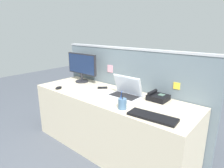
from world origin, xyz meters
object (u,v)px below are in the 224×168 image
Objects in this scene: keyboard_main at (152,117)px; laptop at (125,92)px; computer_mouse_right_hand at (59,88)px; pen_cup at (122,104)px; cell_phone_black_slab at (102,88)px; desk_phone at (158,97)px; desktop_monitor at (82,66)px.

laptop is at bearing 145.80° from keyboard_main.
pen_cup reaches higher than computer_mouse_right_hand.
cell_phone_black_slab is (-0.93, 0.36, -0.01)m from keyboard_main.
laptop is 0.34m from pen_cup.
pen_cup is at bearing 14.36° from cell_phone_black_slab.
laptop reaches higher than cell_phone_black_slab.
computer_mouse_right_hand is at bearing -158.29° from desk_phone.
pen_cup is (1.05, -0.41, -0.19)m from desktop_monitor.
desk_phone is (0.33, 0.15, -0.03)m from laptop.
laptop is at bearing 121.89° from pen_cup.
computer_mouse_right_hand is at bearing -178.74° from pen_cup.
computer_mouse_right_hand is at bearing 176.33° from keyboard_main.
pen_cup is at bearing 177.15° from keyboard_main.
pen_cup is 1.45× the size of cell_phone_black_slab.
desk_phone is at bearing 106.84° from keyboard_main.
desktop_monitor is 0.49m from computer_mouse_right_hand.
desktop_monitor is 5.58× the size of computer_mouse_right_hand.
laptop reaches higher than computer_mouse_right_hand.
desk_phone is 0.76m from cell_phone_black_slab.
desk_phone is 0.46m from keyboard_main.
computer_mouse_right_hand is at bearing -159.53° from laptop.
desktop_monitor is 4.35× the size of cell_phone_black_slab.
cell_phone_black_slab is at bearing 148.70° from pen_cup.
desktop_monitor is 1.45m from keyboard_main.
desk_phone is at bearing 71.67° from pen_cup.
desktop_monitor is at bearing 172.17° from laptop.
pen_cup is 0.72m from cell_phone_black_slab.
pen_cup is at bearing -108.33° from desk_phone.
keyboard_main is at bearing -8.90° from computer_mouse_right_hand.
desk_phone reaches higher than keyboard_main.
desk_phone is 2.05× the size of computer_mouse_right_hand.
laptop reaches higher than pen_cup.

